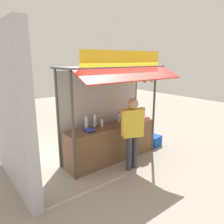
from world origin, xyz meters
The scene contains 17 objects.
ground_plane centered at (0.00, 0.00, 0.00)m, with size 20.00×20.00×0.00m, color #9E9384.
stall_counter centered at (0.00, 0.00, 0.47)m, with size 2.52×0.57×0.93m, color brown.
stall_structure centered at (0.00, 0.12, 1.66)m, with size 2.72×1.46×2.77m.
water_bottle_mid_left centered at (0.35, 0.14, 1.06)m, with size 0.08×0.08×0.28m.
water_bottle_left centered at (-0.64, 0.20, 1.07)m, with size 0.08×0.08×0.29m.
water_bottle_right centered at (1.19, 0.02, 1.07)m, with size 0.08×0.08×0.30m.
water_bottle_front_left centered at (-0.29, 0.04, 1.04)m, with size 0.07×0.07×0.24m.
water_bottle_front_right centered at (-0.40, 0.20, 1.07)m, with size 0.08×0.08×0.30m.
magazine_stack_mid_right centered at (-0.70, -0.02, 0.95)m, with size 0.22×0.26×0.04m.
magazine_stack_back_left centered at (0.99, -0.15, 0.98)m, with size 0.24×0.32×0.09m.
banana_bunch_inner_right centered at (1.02, -0.38, 2.07)m, with size 0.10×0.11×0.29m.
banana_bunch_leftmost centered at (0.75, -0.38, 2.07)m, with size 0.10×0.10×0.30m.
banana_bunch_rightmost centered at (-0.74, -0.39, 2.11)m, with size 0.10×0.10×0.26m.
banana_bunch_inner_left centered at (0.32, -0.39, 2.06)m, with size 0.09×0.09×0.31m.
vendor_person centered at (0.05, -0.70, 1.04)m, with size 0.65×0.37×1.72m.
plastic_crate centered at (1.56, -0.03, 0.15)m, with size 0.43×0.43×0.30m, color #194CB2.
neighbour_wall centered at (-2.30, 0.30, 1.59)m, with size 0.20×2.40×3.19m, color #B5B3B8.
Camera 1 is at (-3.26, -4.11, 2.59)m, focal length 34.47 mm.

